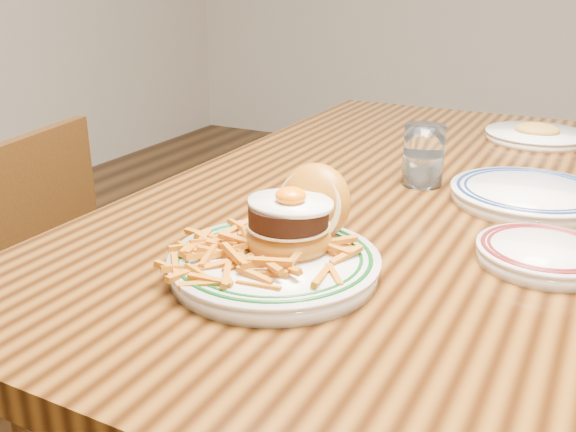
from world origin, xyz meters
The scene contains 7 objects.
table centered at (0.00, 0.00, 0.66)m, with size 0.85×1.60×0.75m.
chair_left centered at (-0.85, -0.25, 0.44)m, with size 0.45×0.45×0.82m.
main_plate centered at (-0.02, -0.43, 0.79)m, with size 0.29×0.31×0.14m.
side_plate centered at (0.31, -0.24, 0.77)m, with size 0.19×0.20×0.03m.
rear_plate centered at (0.25, 0.02, 0.77)m, with size 0.28×0.28×0.03m.
water_glass centered at (0.04, 0.04, 0.80)m, with size 0.08×0.08×0.12m.
far_plate centered at (0.20, 0.51, 0.76)m, with size 0.25×0.25×0.04m.
Camera 1 is at (0.37, -1.16, 1.15)m, focal length 40.00 mm.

